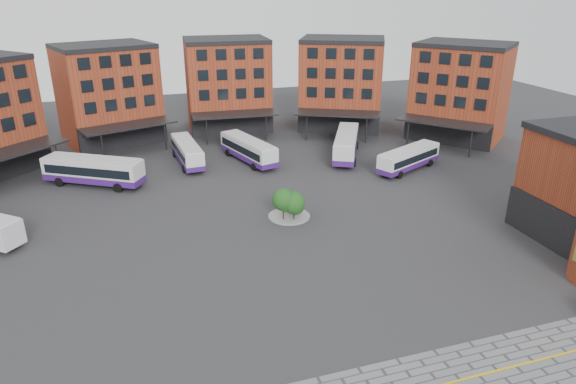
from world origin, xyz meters
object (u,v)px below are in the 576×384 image
object	(u,v)px
tree_island	(290,203)
bus_d	(248,149)
bus_b	(93,171)
bus_f	(409,158)
bus_e	(346,144)
bus_c	(187,152)

from	to	relation	value
tree_island	bus_d	bearing A→B (deg)	89.32
bus_b	bus_f	world-z (taller)	bus_b
bus_d	bus_e	distance (m)	13.68
tree_island	bus_d	xyz separation A→B (m)	(0.23, 19.22, -0.09)
bus_b	bus_e	world-z (taller)	bus_b
bus_c	bus_e	distance (m)	21.91
bus_b	bus_d	distance (m)	20.04
bus_c	bus_e	world-z (taller)	bus_e
bus_d	bus_e	size ratio (longest dim) A/B	0.95
tree_island	bus_d	distance (m)	19.22
bus_b	bus_d	xyz separation A→B (m)	(19.83, 2.95, -0.15)
bus_b	bus_f	distance (m)	39.47
bus_f	bus_b	bearing A→B (deg)	-125.02
bus_b	bus_d	size ratio (longest dim) A/B	1.04
bus_e	bus_f	distance (m)	9.32
tree_island	bus_e	distance (m)	21.87
tree_island	bus_c	size ratio (longest dim) A/B	0.41
bus_d	tree_island	bearing A→B (deg)	-107.07
bus_e	tree_island	bearing A→B (deg)	-101.65
tree_island	bus_e	world-z (taller)	bus_e
bus_c	tree_island	bearing A→B (deg)	-73.63
bus_c	bus_e	bearing A→B (deg)	-14.43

